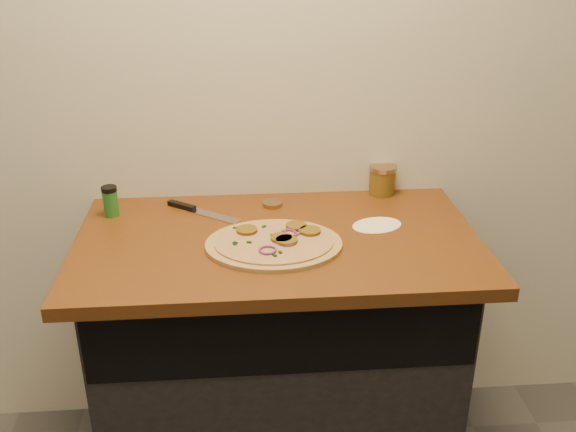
{
  "coord_description": "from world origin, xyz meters",
  "views": [
    {
      "loc": [
        -0.11,
        -0.29,
        1.76
      ],
      "look_at": [
        0.03,
        1.45,
        0.95
      ],
      "focal_mm": 40.0,
      "sensor_mm": 36.0,
      "label": 1
    }
  ],
  "objects": [
    {
      "name": "salsa_jar",
      "position": [
        0.38,
        1.72,
        0.95
      ],
      "size": [
        0.09,
        0.09,
        0.1
      ],
      "color": "maroon",
      "rests_on": "countertop"
    },
    {
      "name": "chefs_knife",
      "position": [
        -0.25,
        1.62,
        0.91
      ],
      "size": [
        0.24,
        0.19,
        0.02
      ],
      "color": "#B7BAC1",
      "rests_on": "countertop"
    },
    {
      "name": "spice_shaker",
      "position": [
        -0.52,
        1.61,
        0.95
      ],
      "size": [
        0.05,
        0.05,
        0.1
      ],
      "color": "#206724",
      "rests_on": "countertop"
    },
    {
      "name": "cabinet",
      "position": [
        0.0,
        1.45,
        0.43
      ],
      "size": [
        1.1,
        0.6,
        0.86
      ],
      "primitive_type": "cube",
      "color": "black",
      "rests_on": "ground"
    },
    {
      "name": "room_shell",
      "position": [
        0.0,
        0.0,
        1.7
      ],
      "size": [
        4.02,
        3.52,
        2.71
      ],
      "color": "beige",
      "rests_on": "ground"
    },
    {
      "name": "countertop",
      "position": [
        0.0,
        1.42,
        0.88
      ],
      "size": [
        1.2,
        0.7,
        0.04
      ],
      "primitive_type": "cube",
      "color": "brown",
      "rests_on": "cabinet"
    },
    {
      "name": "pizza",
      "position": [
        -0.01,
        1.36,
        0.91
      ],
      "size": [
        0.4,
        0.4,
        0.03
      ],
      "color": "tan",
      "rests_on": "countertop"
    },
    {
      "name": "flour_spill",
      "position": [
        0.31,
        1.47,
        0.9
      ],
      "size": [
        0.2,
        0.2,
        0.0
      ],
      "primitive_type": "cylinder",
      "rotation": [
        0.0,
        0.0,
        0.3
      ],
      "color": "white",
      "rests_on": "countertop"
    },
    {
      "name": "mason_jar_lid",
      "position": [
        -0.0,
        1.65,
        0.91
      ],
      "size": [
        0.08,
        0.08,
        0.01
      ],
      "primitive_type": "cylinder",
      "rotation": [
        0.0,
        0.0,
        0.18
      ],
      "color": "#9F7F5C",
      "rests_on": "countertop"
    }
  ]
}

